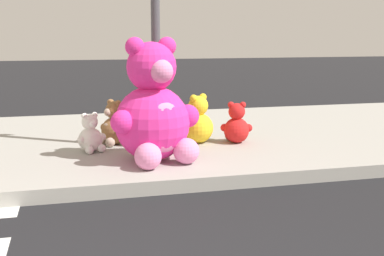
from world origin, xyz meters
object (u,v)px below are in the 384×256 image
plush_red (236,126)px  plush_pink_large (154,112)px  sign_pole (155,11)px  plush_yellow (197,123)px  plush_lime (161,116)px  plush_brown (114,127)px  plush_white (91,136)px

plush_red → plush_pink_large: bearing=-151.2°
sign_pole → plush_pink_large: bearing=-102.9°
plush_yellow → plush_lime: size_ratio=1.12×
plush_brown → sign_pole: bearing=-36.1°
plush_red → plush_lime: (-0.84, 0.95, 0.01)m
plush_pink_large → plush_brown: size_ratio=2.36×
plush_yellow → plush_lime: bearing=111.7°
plush_brown → plush_red: bearing=-10.1°
plush_red → plush_yellow: 0.53m
plush_yellow → plush_white: (-1.40, -0.19, -0.07)m
plush_yellow → plush_white: plush_yellow is taller
plush_pink_large → plush_red: bearing=28.8°
plush_pink_large → plush_brown: plush_pink_large is taller
sign_pole → plush_red: 1.84m
plush_pink_large → plush_white: size_ratio=2.86×
plush_brown → plush_yellow: 1.10m
plush_white → plush_red: bearing=2.1°
plush_yellow → plush_white: 1.42m
sign_pole → plush_white: size_ratio=6.54×
plush_yellow → plush_red: bearing=-13.6°
plush_pink_large → plush_red: plush_pink_large is taller
sign_pole → plush_pink_large: size_ratio=2.28×
plush_brown → plush_pink_large: bearing=-68.8°
sign_pole → plush_pink_large: 1.29m
plush_red → plush_yellow: bearing=166.4°
plush_lime → plush_white: plush_lime is taller
plush_red → plush_yellow: plush_yellow is taller
plush_red → sign_pole: bearing=-175.6°
plush_yellow → plush_white: bearing=-172.1°
plush_pink_large → plush_lime: size_ratio=2.39×
plush_brown → plush_red: plush_brown is taller
plush_brown → plush_yellow: bearing=-8.4°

